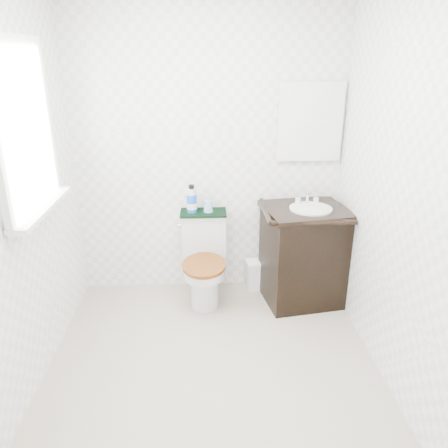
{
  "coord_description": "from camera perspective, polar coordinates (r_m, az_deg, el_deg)",
  "views": [
    {
      "loc": [
        -0.03,
        -2.32,
        1.96
      ],
      "look_at": [
        0.11,
        0.75,
        0.76
      ],
      "focal_mm": 35.0,
      "sensor_mm": 36.0,
      "label": 1
    }
  ],
  "objects": [
    {
      "name": "window",
      "position": [
        2.8,
        -24.79,
        11.07
      ],
      "size": [
        0.02,
        0.7,
        0.9
      ],
      "primitive_type": "cube",
      "color": "white",
      "rests_on": "wall_left"
    },
    {
      "name": "towel",
      "position": [
        3.63,
        -2.73,
        1.49
      ],
      "size": [
        0.38,
        0.22,
        0.02
      ],
      "primitive_type": "cube",
      "color": "black",
      "rests_on": "toilet"
    },
    {
      "name": "wall_front",
      "position": [
        1.35,
        -0.75,
        -12.67
      ],
      "size": [
        2.4,
        0.0,
        2.4
      ],
      "primitive_type": "plane",
      "rotation": [
        -1.57,
        0.0,
        0.0
      ],
      "color": "white",
      "rests_on": "ground"
    },
    {
      "name": "wall_left",
      "position": [
        2.66,
        -26.11,
        2.59
      ],
      "size": [
        0.0,
        2.4,
        2.4
      ],
      "primitive_type": "plane",
      "rotation": [
        1.57,
        0.0,
        1.57
      ],
      "color": "white",
      "rests_on": "ground"
    },
    {
      "name": "toilet",
      "position": [
        3.68,
        -2.61,
        -5.13
      ],
      "size": [
        0.39,
        0.61,
        0.72
      ],
      "color": "silver",
      "rests_on": "floor"
    },
    {
      "name": "floor",
      "position": [
        3.04,
        -1.44,
        -18.82
      ],
      "size": [
        2.4,
        2.4,
        0.0
      ],
      "primitive_type": "plane",
      "color": "#B2A890",
      "rests_on": "ground"
    },
    {
      "name": "cup",
      "position": [
        3.6,
        -2.07,
        2.34
      ],
      "size": [
        0.08,
        0.08,
        0.1
      ],
      "primitive_type": "cone",
      "color": "#80ABD2",
      "rests_on": "towel"
    },
    {
      "name": "wall_right",
      "position": [
        2.69,
        22.46,
        3.35
      ],
      "size": [
        0.0,
        2.4,
        2.4
      ],
      "primitive_type": "plane",
      "rotation": [
        1.57,
        0.0,
        -1.57
      ],
      "color": "white",
      "rests_on": "ground"
    },
    {
      "name": "soap_bar",
      "position": [
        3.6,
        9.71,
        2.76
      ],
      "size": [
        0.07,
        0.04,
        0.02
      ],
      "primitive_type": "ellipsoid",
      "color": "#1A7E81",
      "rests_on": "vanity"
    },
    {
      "name": "mouthwash_bottle",
      "position": [
        3.58,
        -4.24,
        3.17
      ],
      "size": [
        0.08,
        0.08,
        0.23
      ],
      "color": "blue",
      "rests_on": "towel"
    },
    {
      "name": "wall_back",
      "position": [
        3.6,
        -2.06,
        9.18
      ],
      "size": [
        2.4,
        0.0,
        2.4
      ],
      "primitive_type": "plane",
      "rotation": [
        1.57,
        0.0,
        0.0
      ],
      "color": "white",
      "rests_on": "ground"
    },
    {
      "name": "trash_bin",
      "position": [
        3.9,
        4.26,
        -6.55
      ],
      "size": [
        0.2,
        0.17,
        0.27
      ],
      "color": "white",
      "rests_on": "floor"
    },
    {
      "name": "vanity",
      "position": [
        3.66,
        10.29,
        -3.71
      ],
      "size": [
        0.72,
        0.65,
        0.92
      ],
      "color": "black",
      "rests_on": "floor"
    },
    {
      "name": "mirror",
      "position": [
        3.63,
        11.2,
        12.91
      ],
      "size": [
        0.5,
        0.02,
        0.6
      ],
      "primitive_type": "cube",
      "color": "silver",
      "rests_on": "wall_back"
    }
  ]
}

